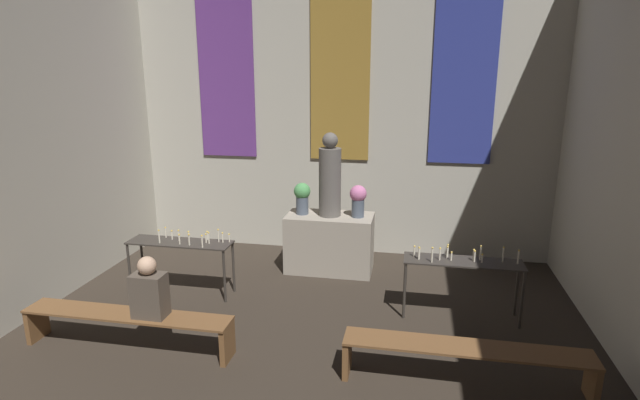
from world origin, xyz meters
name	(u,v)px	position (x,y,z in m)	size (l,w,h in m)	color
wall_back	(340,102)	(0.00, 11.44, 2.56)	(7.17, 0.16, 5.07)	#B2AD9E
altar	(330,243)	(0.00, 10.45, 0.45)	(1.34, 0.68, 0.90)	gray
statue	(330,178)	(0.00, 10.45, 1.49)	(0.34, 0.34, 1.28)	#5B5651
flower_vase_left	(302,196)	(-0.43, 10.45, 1.18)	(0.26, 0.26, 0.49)	#4C5666
flower_vase_right	(358,199)	(0.43, 10.45, 1.18)	(0.26, 0.26, 0.49)	#4C5666
candle_rack_left	(181,248)	(-1.89, 9.23, 0.67)	(1.46, 0.40, 0.96)	#332D28
candle_rack_right	(462,268)	(1.90, 9.23, 0.67)	(1.46, 0.40, 0.97)	#332D28
pew_back_left	(127,322)	(-1.83, 7.73, 0.33)	(2.41, 0.36, 0.44)	brown
pew_back_right	(465,356)	(1.83, 7.73, 0.33)	(2.41, 0.36, 0.44)	brown
person_seated	(149,291)	(-1.53, 7.73, 0.74)	(0.36, 0.24, 0.69)	#4C4238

